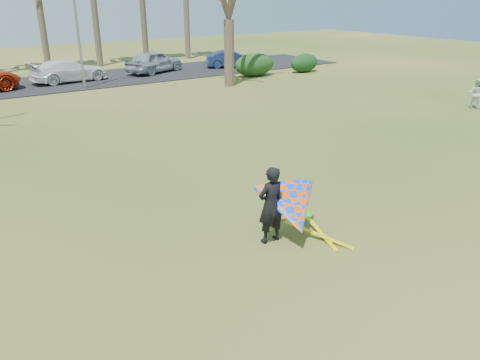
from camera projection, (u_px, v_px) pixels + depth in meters
ground at (289, 251)px, 10.77m from camera, size 100.00×100.00×0.00m
parking_strip at (39, 85)px, 29.97m from camera, size 46.00×7.00×0.06m
streetlight at (78, 12)px, 27.13m from camera, size 2.28×0.18×8.00m
hedge_near at (255, 65)px, 32.83m from camera, size 3.20×1.45×1.60m
hedge_far at (304, 63)px, 34.53m from camera, size 2.43×1.14×1.35m
car_3 at (69, 71)px, 30.56m from camera, size 5.09×2.54×1.42m
car_4 at (154, 61)px, 34.02m from camera, size 5.01×3.58×1.59m
car_5 at (231, 59)px, 36.42m from camera, size 4.09×2.81×1.28m
pedestrian_a at (476, 94)px, 23.74m from camera, size 0.77×0.87×1.51m
kite_flyer at (289, 208)px, 10.93m from camera, size 2.13×2.39×2.05m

